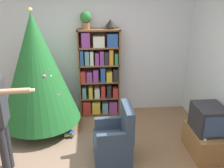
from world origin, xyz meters
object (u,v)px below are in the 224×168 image
(christmas_tree, at_px, (37,69))
(table_lamp, at_px, (111,23))
(bookshelf, at_px, (99,74))
(standing_person, at_px, (0,114))
(potted_plant, at_px, (86,19))
(armchair, at_px, (115,142))
(television, at_px, (208,119))

(christmas_tree, xyz_separation_m, table_lamp, (1.35, 0.54, 0.71))
(bookshelf, relative_size, christmas_tree, 0.80)
(table_lamp, bearing_deg, standing_person, -133.66)
(potted_plant, bearing_deg, standing_person, -124.37)
(christmas_tree, distance_m, potted_plant, 1.31)
(armchair, bearing_deg, table_lamp, 175.58)
(christmas_tree, bearing_deg, table_lamp, 21.91)
(armchair, bearing_deg, potted_plant, -167.96)
(television, distance_m, potted_plant, 2.79)
(armchair, distance_m, standing_person, 1.70)
(standing_person, relative_size, table_lamp, 8.03)
(christmas_tree, xyz_separation_m, armchair, (1.28, -1.05, -0.87))
(bookshelf, height_order, television, bookshelf)
(christmas_tree, distance_m, table_lamp, 1.62)
(christmas_tree, height_order, potted_plant, christmas_tree)
(television, bearing_deg, christmas_tree, 160.13)
(armchair, height_order, table_lamp, table_lamp)
(bookshelf, bearing_deg, standing_person, -129.44)
(christmas_tree, bearing_deg, television, -19.87)
(armchair, xyz_separation_m, table_lamp, (0.06, 1.59, 1.59))
(bookshelf, bearing_deg, christmas_tree, -154.37)
(bookshelf, distance_m, television, 2.26)
(bookshelf, relative_size, television, 3.49)
(christmas_tree, relative_size, table_lamp, 11.23)
(christmas_tree, relative_size, armchair, 2.44)
(television, bearing_deg, armchair, -178.01)
(television, xyz_separation_m, standing_person, (-3.05, -0.18, 0.32))
(standing_person, relative_size, potted_plant, 4.88)
(bookshelf, bearing_deg, table_lamp, 1.72)
(armchair, height_order, standing_person, standing_person)
(television, distance_m, table_lamp, 2.45)
(television, bearing_deg, standing_person, -176.62)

